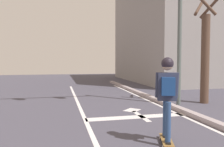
{
  "coord_description": "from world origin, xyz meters",
  "views": [
    {
      "loc": [
        -0.44,
        0.71,
        1.71
      ],
      "look_at": [
        1.15,
        7.55,
        1.32
      ],
      "focal_mm": 36.33,
      "sensor_mm": 36.0,
      "label": 1
    }
  ],
  "objects": [
    {
      "name": "lane_line_center",
      "position": [
        0.27,
        6.0,
        0.0
      ],
      "size": [
        0.12,
        20.0,
        0.01
      ],
      "primitive_type": "cube",
      "color": "silver",
      "rests_on": "ground"
    },
    {
      "name": "lane_line_curbside",
      "position": [
        3.27,
        6.0,
        0.0
      ],
      "size": [
        0.12,
        20.0,
        0.01
      ],
      "primitive_type": "cube",
      "color": "silver",
      "rests_on": "ground"
    },
    {
      "name": "stop_bar",
      "position": [
        1.85,
        7.19,
        0.0
      ],
      "size": [
        3.15,
        0.4,
        0.01
      ],
      "primitive_type": "cube",
      "color": "silver",
      "rests_on": "ground"
    },
    {
      "name": "lane_arrow_stem",
      "position": [
        2.01,
        7.27,
        0.0
      ],
      "size": [
        0.16,
        1.4,
        0.01
      ],
      "primitive_type": "cube",
      "color": "silver",
      "rests_on": "ground"
    },
    {
      "name": "lane_arrow_head",
      "position": [
        2.01,
        8.12,
        0.0
      ],
      "size": [
        0.71,
        0.71,
        0.01
      ],
      "primitive_type": "cube",
      "rotation": [
        0.0,
        0.0,
        0.79
      ],
      "color": "silver",
      "rests_on": "ground"
    },
    {
      "name": "curb_strip",
      "position": [
        3.52,
        6.0,
        0.07
      ],
      "size": [
        0.24,
        24.0,
        0.14
      ],
      "primitive_type": "cube",
      "color": "#A09397",
      "rests_on": "ground"
    },
    {
      "name": "skateboard",
      "position": [
        1.71,
        4.94,
        0.07
      ],
      "size": [
        0.46,
        0.82,
        0.09
      ],
      "color": "olive",
      "rests_on": "ground"
    },
    {
      "name": "skater",
      "position": [
        1.7,
        4.93,
        1.17
      ],
      "size": [
        0.45,
        0.62,
        1.7
      ],
      "color": "navy",
      "rests_on": "skateboard"
    },
    {
      "name": "roadside_tree",
      "position": [
        5.27,
        8.74,
        1.97
      ],
      "size": [
        1.05,
        1.04,
        4.31
      ],
      "color": "brown",
      "rests_on": "ground"
    },
    {
      "name": "building_block",
      "position": [
        10.76,
        18.51,
        4.17
      ],
      "size": [
        10.68,
        11.65,
        8.34
      ],
      "primitive_type": "cube",
      "color": "gray",
      "rests_on": "ground"
    }
  ]
}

